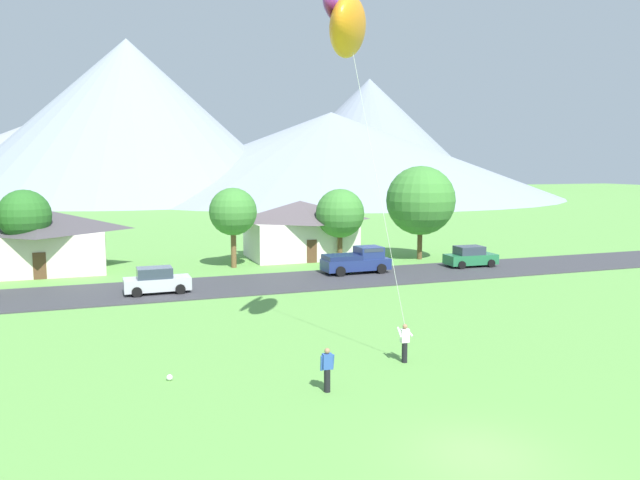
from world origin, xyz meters
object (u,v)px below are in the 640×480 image
Objects in this scene: pickup_truck_navy_west_side at (357,260)px; tree_right_of_center at (421,201)px; tree_left_of_center at (24,216)px; kite_flyer_with_kite at (347,29)px; house_leftmost at (44,239)px; watcher_person at (327,369)px; soccer_ball at (170,377)px; parked_car_silver_mid_west at (157,281)px; parked_car_green_west_end at (470,257)px; tree_center at (340,213)px; tree_near_right at (233,212)px; house_left_center at (300,228)px.

tree_right_of_center is at bearing 31.18° from pickup_truck_navy_west_side.
kite_flyer_with_kite is (15.22, -25.91, 9.18)m from tree_left_of_center.
house_leftmost is 34.15m from watcher_person.
soccer_ball is at bearing -135.06° from tree_right_of_center.
kite_flyer_with_kite reaches higher than parked_car_silver_mid_west.
kite_flyer_with_kite reaches higher than house_leftmost.
house_leftmost is 34.27m from parked_car_green_west_end.
tree_center is at bearing 146.24° from parked_car_green_west_end.
tree_left_of_center is 0.79× the size of tree_right_of_center.
tree_right_of_center reaches higher than pickup_truck_navy_west_side.
tree_right_of_center is at bearing 55.50° from watcher_person.
watcher_person is (-20.53, -22.00, 0.01)m from parked_car_green_west_end.
house_leftmost is at bearing 157.54° from pickup_truck_navy_west_side.
kite_flyer_with_kite is (-18.52, -18.80, 12.95)m from parked_car_green_west_end.
soccer_ball is at bearing -129.92° from pickup_truck_navy_west_side.
tree_left_of_center is at bearing 164.22° from pickup_truck_navy_west_side.
tree_near_right is at bearing -13.58° from house_leftmost.
watcher_person is (4.58, -19.84, 0.01)m from parked_car_silver_mid_west.
kite_flyer_with_kite is at bearing -59.57° from tree_left_of_center.
tree_right_of_center is 1.27× the size of tree_near_right.
parked_car_green_west_end is at bearing 45.44° from kite_flyer_with_kite.
parked_car_green_west_end is (33.73, -7.10, -3.77)m from tree_left_of_center.
kite_flyer_with_kite reaches higher than tree_right_of_center.
parked_car_silver_mid_west is at bearing -170.62° from pickup_truck_navy_west_side.
tree_left_of_center is at bearing 176.66° from tree_right_of_center.
house_leftmost is at bearing 103.45° from soccer_ball.
tree_right_of_center reaches higher than house_left_center.
house_left_center is 15.20m from parked_car_green_west_end.
parked_car_green_west_end is at bearing -19.08° from tree_near_right.
kite_flyer_with_kite is at bearing -124.79° from tree_right_of_center.
tree_center is at bearing 27.23° from parked_car_silver_mid_west.
tree_left_of_center is at bearing 168.11° from parked_car_green_west_end.
tree_center reaches higher than house_leftmost.
watcher_person is (13.20, -29.10, -3.76)m from tree_left_of_center.
tree_near_right is (14.47, -3.49, 2.03)m from house_leftmost.
house_left_center is at bearing 100.06° from pickup_truck_navy_west_side.
tree_center is 30.34m from soccer_ball.
parked_car_silver_mid_west is (-23.30, -7.40, -4.36)m from tree_right_of_center.
tree_center is 3.78× the size of watcher_person.
house_left_center is 33.03m from watcher_person.
tree_left_of_center reaches higher than parked_car_silver_mid_west.
parked_car_silver_mid_west is (-13.57, -11.89, -1.80)m from house_left_center.
kite_flyer_with_kite reaches higher than tree_left_of_center.
tree_center is at bearing 69.28° from kite_flyer_with_kite.
tree_near_right is at bearing 176.20° from tree_right_of_center.
kite_flyer_with_kite is 9.05× the size of watcher_person.
tree_center is (23.69, -3.75, 1.67)m from house_leftmost.
soccer_ball is at bearing -92.83° from parked_car_silver_mid_west.
parked_car_silver_mid_west is at bearing 87.17° from soccer_ball.
house_left_center is 18.13m from parked_car_silver_mid_west.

